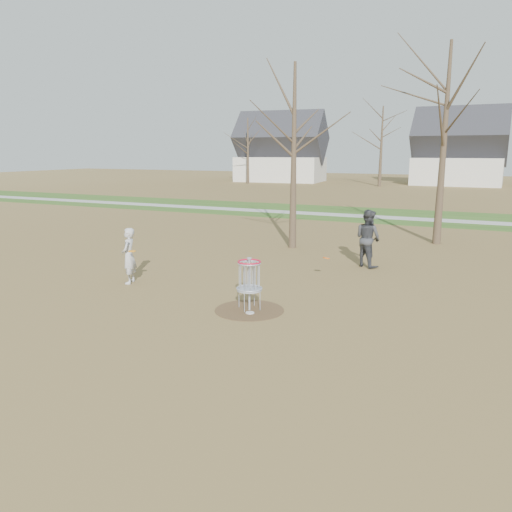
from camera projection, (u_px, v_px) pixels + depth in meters
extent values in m
plane|color=brown|center=(249.00, 310.00, 12.88)|extent=(160.00, 160.00, 0.00)
cube|color=#2D5119|center=(391.00, 216.00, 31.56)|extent=(160.00, 8.00, 0.01)
cube|color=#9E9E99|center=(388.00, 217.00, 30.67)|extent=(160.00, 1.50, 0.01)
cylinder|color=#47331E|center=(249.00, 310.00, 12.88)|extent=(1.80, 1.80, 0.01)
imported|color=#B6B6B6|center=(129.00, 256.00, 15.35)|extent=(0.61, 0.74, 1.73)
imported|color=#34363A|center=(368.00, 238.00, 17.54)|extent=(1.24, 1.17, 2.03)
cylinder|color=silver|center=(250.00, 313.00, 12.61)|extent=(0.22, 0.22, 0.02)
cylinder|color=#E8560C|center=(326.00, 258.00, 15.66)|extent=(0.23, 0.22, 0.08)
cylinder|color=orange|center=(132.00, 251.00, 14.91)|extent=(0.22, 0.22, 0.02)
cylinder|color=#9EA3AD|center=(249.00, 285.00, 12.74)|extent=(0.05, 0.05, 1.35)
cylinder|color=#9EA3AD|center=(249.00, 290.00, 12.77)|extent=(0.64, 0.64, 0.04)
torus|color=#9EA3AD|center=(249.00, 263.00, 12.62)|extent=(0.60, 0.60, 0.04)
torus|color=red|center=(249.00, 262.00, 12.61)|extent=(0.60, 0.60, 0.04)
cone|color=#382B1E|center=(294.00, 158.00, 20.48)|extent=(0.32, 0.32, 7.50)
cone|color=#382B1E|center=(444.00, 146.00, 21.25)|extent=(0.36, 0.36, 8.50)
cone|color=#382B1E|center=(248.00, 151.00, 61.93)|extent=(0.36, 0.36, 8.00)
cone|color=#382B1E|center=(381.00, 147.00, 57.09)|extent=(0.40, 0.40, 9.00)
cube|color=silver|center=(281.00, 169.00, 66.95)|extent=(11.46, 7.75, 3.20)
pyramid|color=#2D2D33|center=(281.00, 144.00, 66.25)|extent=(12.01, 7.79, 3.55)
cube|color=silver|center=(457.00, 172.00, 59.77)|extent=(10.24, 7.34, 3.20)
pyramid|color=#2D2D33|center=(459.00, 143.00, 59.07)|extent=(10.74, 7.36, 3.55)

